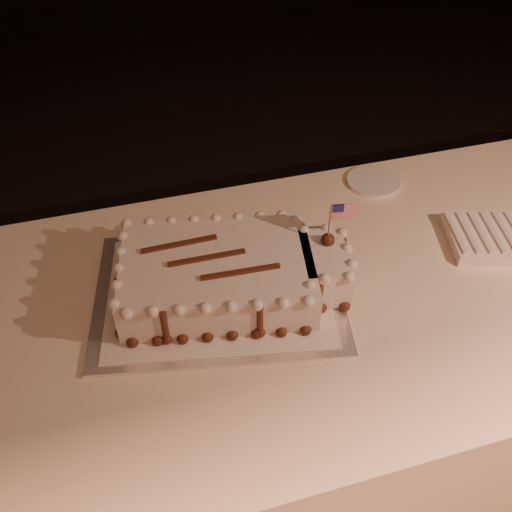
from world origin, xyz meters
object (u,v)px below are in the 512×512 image
object	(u,v)px
napkin_stack	(497,238)
banquet_table	(294,397)
sheet_cake	(231,274)
side_plate	(373,182)
cake_board	(218,292)

from	to	relation	value
napkin_stack	banquet_table	bearing A→B (deg)	-176.71
sheet_cake	side_plate	bearing A→B (deg)	31.53
sheet_cake	banquet_table	bearing A→B (deg)	-17.22
cake_board	sheet_cake	size ratio (longest dim) A/B	1.02
banquet_table	napkin_stack	world-z (taller)	napkin_stack
napkin_stack	side_plate	bearing A→B (deg)	120.21
sheet_cake	napkin_stack	bearing A→B (deg)	-1.52
napkin_stack	side_plate	distance (m)	0.33
banquet_table	cake_board	xyz separation A→B (m)	(-0.17, 0.05, 0.38)
cake_board	side_plate	distance (m)	0.54
sheet_cake	napkin_stack	world-z (taller)	sheet_cake
banquet_table	side_plate	size ratio (longest dim) A/B	17.89
sheet_cake	napkin_stack	xyz separation A→B (m)	(0.61, -0.02, -0.04)
side_plate	cake_board	bearing A→B (deg)	-150.35
banquet_table	side_plate	xyz separation A→B (m)	(0.30, 0.31, 0.38)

